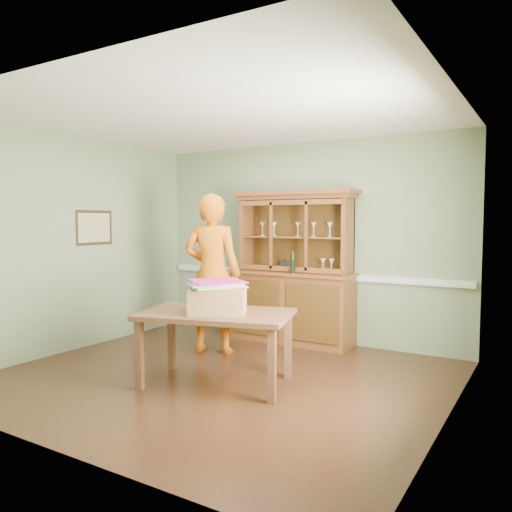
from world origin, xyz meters
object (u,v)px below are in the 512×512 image
Objects in this scene: dining_table at (216,321)px; person at (212,274)px; china_hutch at (293,289)px; cardboard_box at (218,301)px.

person is (-0.77, 0.99, 0.34)m from dining_table.
china_hutch is 1.23× the size of dining_table.
cardboard_box is 0.27× the size of person.
dining_table is (0.16, -1.99, -0.07)m from china_hutch.
dining_table is 3.09× the size of cardboard_box.
person is at bearing 111.89° from dining_table.
person is at bearing -121.26° from china_hutch.
china_hutch is 2.05m from cardboard_box.
china_hutch reaches higher than person.
cardboard_box is 1.32m from person.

